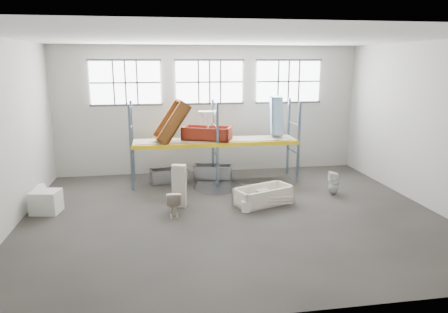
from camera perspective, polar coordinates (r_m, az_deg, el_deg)
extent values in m
cube|color=#403C37|center=(12.30, 1.16, -8.16)|extent=(12.00, 10.00, 0.10)
cube|color=silver|center=(11.49, 1.28, 16.29)|extent=(12.00, 10.00, 0.10)
cube|color=#ADABA1|center=(16.57, -2.03, 6.44)|extent=(12.00, 0.10, 5.00)
cube|color=#A6A49A|center=(6.84, 9.06, -3.17)|extent=(12.00, 0.10, 5.00)
cube|color=#AFADA1|center=(12.09, -28.28, 2.45)|extent=(0.10, 10.00, 5.00)
cube|color=#B6B4A9|center=(14.06, 26.30, 3.93)|extent=(0.10, 10.00, 5.00)
cube|color=white|center=(16.27, -13.43, 9.86)|extent=(2.60, 0.04, 1.60)
cube|color=white|center=(16.37, -2.01, 10.22)|extent=(2.60, 0.04, 1.60)
cube|color=white|center=(17.09, 8.86, 10.19)|extent=(2.60, 0.04, 1.60)
cube|color=slate|center=(14.49, -12.72, 1.17)|extent=(0.08, 0.08, 3.00)
cube|color=slate|center=(15.67, -12.49, 2.06)|extent=(0.08, 0.08, 3.00)
cube|color=slate|center=(14.62, -0.90, 1.60)|extent=(0.08, 0.08, 3.00)
cube|color=slate|center=(15.79, -1.55, 2.44)|extent=(0.08, 0.08, 3.00)
cube|color=slate|center=(15.35, 10.25, 1.93)|extent=(0.08, 0.08, 3.00)
cube|color=slate|center=(16.46, 8.86, 2.73)|extent=(0.08, 0.08, 3.00)
cube|color=yellow|center=(14.62, -0.90, 1.60)|extent=(6.00, 0.10, 0.14)
cube|color=yellow|center=(15.79, -1.55, 2.44)|extent=(6.00, 0.10, 0.14)
cube|color=gray|center=(15.19, -1.24, 2.33)|extent=(5.90, 1.10, 0.03)
cylinder|color=black|center=(14.80, -0.77, -4.25)|extent=(1.80, 1.80, 0.00)
cube|color=beige|center=(13.10, 5.33, -5.34)|extent=(0.43, 0.31, 0.38)
imported|color=beige|center=(12.80, 2.94, -6.31)|extent=(0.49, 0.49, 0.14)
imported|color=beige|center=(12.19, -6.99, -6.35)|extent=(0.41, 0.72, 0.74)
cube|color=beige|center=(12.81, -6.18, -4.02)|extent=(0.48, 0.37, 1.31)
imported|color=white|center=(14.44, 14.90, -3.54)|extent=(0.42, 0.41, 0.78)
imported|color=white|center=(14.84, -2.21, 4.09)|extent=(0.70, 0.54, 0.62)
cylinder|color=white|center=(12.44, 3.06, -6.87)|extent=(0.37, 0.37, 0.33)
cube|color=beige|center=(13.37, -23.32, -5.75)|extent=(0.89, 0.80, 0.67)
cube|color=silver|center=(14.74, -24.36, -4.60)|extent=(0.69, 0.69, 0.45)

